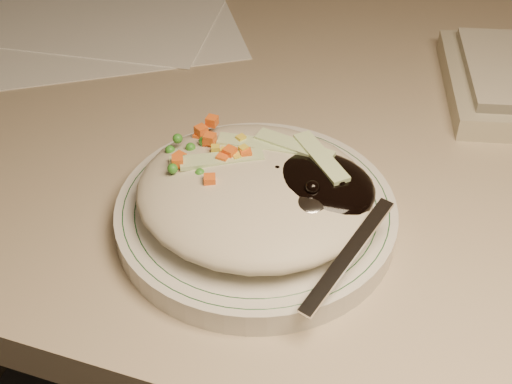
% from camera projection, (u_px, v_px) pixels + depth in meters
% --- Properties ---
extents(desk, '(1.40, 0.70, 0.74)m').
position_uv_depth(desk, '(375.00, 263.00, 0.84)').
color(desk, tan).
rests_on(desk, ground).
extents(plate, '(0.23, 0.23, 0.02)m').
position_uv_depth(plate, '(256.00, 215.00, 0.59)').
color(plate, silver).
rests_on(plate, desk).
extents(plate_rim, '(0.22, 0.22, 0.00)m').
position_uv_depth(plate_rim, '(256.00, 207.00, 0.59)').
color(plate_rim, '#144723').
rests_on(plate_rim, plate).
extents(meal, '(0.21, 0.19, 0.05)m').
position_uv_depth(meal, '(261.00, 188.00, 0.57)').
color(meal, beige).
rests_on(meal, plate).
extents(papers, '(0.38, 0.34, 0.00)m').
position_uv_depth(papers, '(103.00, 21.00, 0.87)').
color(papers, white).
rests_on(papers, desk).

